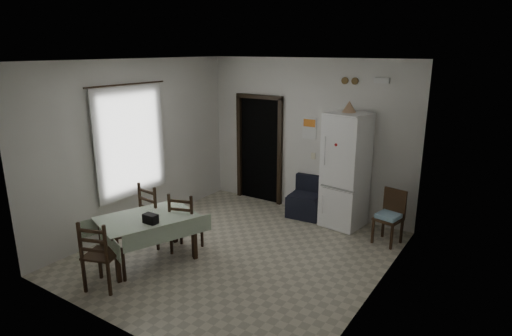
{
  "coord_description": "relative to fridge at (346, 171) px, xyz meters",
  "views": [
    {
      "loc": [
        3.54,
        -4.89,
        3.06
      ],
      "look_at": [
        0.0,
        0.5,
        1.25
      ],
      "focal_mm": 30.0,
      "sensor_mm": 36.0,
      "label": 1
    }
  ],
  "objects": [
    {
      "name": "light_switch",
      "position": [
        -0.77,
        0.31,
        0.09
      ],
      "size": [
        0.08,
        0.02,
        0.12
      ],
      "primitive_type": "cube",
      "color": "beige",
      "rests_on": "ground"
    },
    {
      "name": "wall_front",
      "position": [
        -0.92,
        -4.18,
        0.44
      ],
      "size": [
        4.2,
        0.02,
        2.9
      ],
      "primitive_type": null,
      "color": "silver",
      "rests_on": "ground"
    },
    {
      "name": "emergency_light",
      "position": [
        0.43,
        0.28,
        1.54
      ],
      "size": [
        0.25,
        0.07,
        0.09
      ],
      "primitive_type": "cube",
      "color": "white",
      "rests_on": "ground"
    },
    {
      "name": "vent_right",
      "position": [
        -0.04,
        0.3,
        1.51
      ],
      "size": [
        0.12,
        0.03,
        0.12
      ],
      "primitive_type": "cylinder",
      "rotation": [
        1.57,
        0.0,
        0.0
      ],
      "color": "brown",
      "rests_on": "ground"
    },
    {
      "name": "vent_left",
      "position": [
        -0.22,
        0.3,
        1.51
      ],
      "size": [
        0.12,
        0.03,
        0.12
      ],
      "primitive_type": "cylinder",
      "rotation": [
        1.57,
        0.0,
        0.0
      ],
      "color": "brown",
      "rests_on": "ground"
    },
    {
      "name": "black_bag",
      "position": [
        -1.67,
        -2.99,
        -0.25
      ],
      "size": [
        0.21,
        0.13,
        0.13
      ],
      "primitive_type": "cube",
      "rotation": [
        0.0,
        0.0,
        0.02
      ],
      "color": "black",
      "rests_on": "dining_table"
    },
    {
      "name": "dining_chair_far_right",
      "position": [
        -1.64,
        -2.3,
        -0.52
      ],
      "size": [
        0.53,
        0.53,
        0.98
      ],
      "primitive_type": null,
      "rotation": [
        0.0,
        0.0,
        3.46
      ],
      "color": "black",
      "rests_on": "ground"
    },
    {
      "name": "dining_table",
      "position": [
        -1.89,
        -2.85,
        -0.66
      ],
      "size": [
        1.31,
        1.57,
        0.7
      ],
      "primitive_type": null,
      "rotation": [
        0.0,
        0.0,
        -0.37
      ],
      "color": "#ADC1A5",
      "rests_on": "ground"
    },
    {
      "name": "wall_right",
      "position": [
        1.18,
        -1.93,
        0.44
      ],
      "size": [
        0.02,
        4.5,
        2.9
      ],
      "primitive_type": null,
      "color": "silver",
      "rests_on": "ground"
    },
    {
      "name": "curtain",
      "position": [
        -2.96,
        -2.13,
        0.54
      ],
      "size": [
        0.02,
        1.45,
        1.85
      ],
      "primitive_type": "cube",
      "color": "beige",
      "rests_on": "ground"
    },
    {
      "name": "curtain_rod",
      "position": [
        -2.95,
        -2.13,
        1.49
      ],
      "size": [
        0.02,
        1.6,
        0.02
      ],
      "primitive_type": "cylinder",
      "rotation": [
        1.57,
        0.0,
        0.0
      ],
      "color": "black",
      "rests_on": "ground"
    },
    {
      "name": "wall_left",
      "position": [
        -3.02,
        -1.93,
        0.44
      ],
      "size": [
        0.02,
        4.5,
        2.9
      ],
      "primitive_type": null,
      "color": "silver",
      "rests_on": "ground"
    },
    {
      "name": "ground",
      "position": [
        -0.92,
        -1.93,
        -1.01
      ],
      "size": [
        4.5,
        4.5,
        0.0
      ],
      "primitive_type": "plane",
      "color": "#AAA28B",
      "rests_on": "ground"
    },
    {
      "name": "navy_seat",
      "position": [
        -0.74,
        0.0,
        -0.64
      ],
      "size": [
        0.67,
        0.65,
        0.75
      ],
      "primitive_type": null,
      "rotation": [
        0.0,
        0.0,
        0.09
      ],
      "color": "black",
      "rests_on": "ground"
    },
    {
      "name": "fridge",
      "position": [
        0.0,
        0.0,
        0.0
      ],
      "size": [
        0.74,
        0.74,
        2.02
      ],
      "primitive_type": null,
      "rotation": [
        0.0,
        0.0,
        -0.14
      ],
      "color": "white",
      "rests_on": "ground"
    },
    {
      "name": "tan_cone",
      "position": [
        -0.02,
        0.04,
        1.11
      ],
      "size": [
        0.26,
        0.26,
        0.19
      ],
      "primitive_type": "cone",
      "rotation": [
        0.0,
        0.0,
        -0.12
      ],
      "color": "tan",
      "rests_on": "fridge"
    },
    {
      "name": "ceiling",
      "position": [
        -0.92,
        -1.93,
        1.89
      ],
      "size": [
        4.2,
        4.5,
        0.02
      ],
      "primitive_type": null,
      "color": "white",
      "rests_on": "ground"
    },
    {
      "name": "dining_chair_far_left",
      "position": [
        -2.21,
        -2.33,
        -0.49
      ],
      "size": [
        0.48,
        0.48,
        1.03
      ],
      "primitive_type": null,
      "rotation": [
        0.0,
        0.0,
        3.06
      ],
      "color": "black",
      "rests_on": "ground"
    },
    {
      "name": "doorway",
      "position": [
        -1.97,
        0.52,
        0.05
      ],
      "size": [
        1.06,
        0.52,
        2.22
      ],
      "color": "black",
      "rests_on": "ground"
    },
    {
      "name": "window_recess",
      "position": [
        -3.07,
        -2.13,
        0.54
      ],
      "size": [
        0.1,
        1.2,
        1.6
      ],
      "primitive_type": "cube",
      "color": "silver",
      "rests_on": "ground"
    },
    {
      "name": "calendar",
      "position": [
        -0.87,
        0.31,
        0.61
      ],
      "size": [
        0.28,
        0.02,
        0.4
      ],
      "primitive_type": "cube",
      "color": "white",
      "rests_on": "ground"
    },
    {
      "name": "calendar_image",
      "position": [
        -0.87,
        0.3,
        0.71
      ],
      "size": [
        0.24,
        0.01,
        0.14
      ],
      "primitive_type": "cube",
      "color": "orange",
      "rests_on": "ground"
    },
    {
      "name": "dining_chair_near_head",
      "position": [
        -1.83,
        -3.69,
        -0.52
      ],
      "size": [
        0.54,
        0.54,
        0.97
      ],
      "primitive_type": null,
      "rotation": [
        0.0,
        0.0,
        3.5
      ],
      "color": "black",
      "rests_on": "ground"
    },
    {
      "name": "wall_back",
      "position": [
        -0.92,
        0.32,
        0.44
      ],
      "size": [
        4.2,
        0.02,
        2.9
      ],
      "primitive_type": null,
      "color": "silver",
      "rests_on": "ground"
    },
    {
      "name": "corner_chair",
      "position": [
        0.89,
        -0.32,
        -0.57
      ],
      "size": [
        0.45,
        0.45,
        0.88
      ],
      "primitive_type": null,
      "rotation": [
        0.0,
        0.0,
        -0.2
      ],
      "color": "black",
      "rests_on": "ground"
    }
  ]
}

